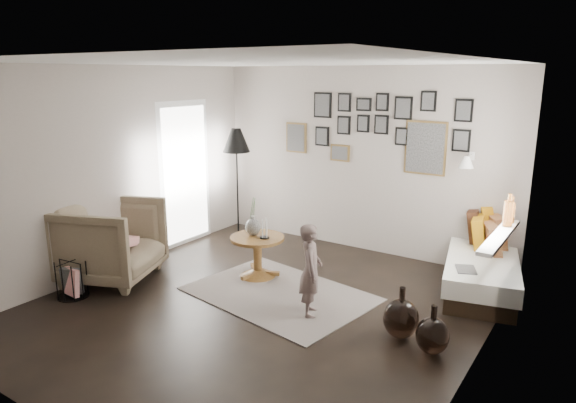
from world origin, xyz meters
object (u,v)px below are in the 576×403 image
Objects in this scene: floor_lamp at (236,145)px; demijohn_large at (401,318)px; magazine_basket at (72,279)px; armchair at (110,241)px; pedestal_table at (258,258)px; demijohn_small at (432,335)px; daybed at (484,264)px; vase at (253,224)px; child at (311,270)px.

demijohn_large is (3.18, -1.45, -1.28)m from floor_lamp.
magazine_basket is 3.69m from demijohn_large.
armchair is 2.56× the size of magazine_basket.
magazine_basket is at bearing -130.53° from pedestal_table.
armchair is at bearing -173.11° from demijohn_small.
daybed is at bearing 4.32° from floor_lamp.
magazine_basket is (0.05, -0.60, -0.28)m from armchair.
demijohn_large is at bearing -102.37° from armchair.
magazine_basket is (-1.33, -1.67, -0.47)m from vase.
pedestal_table is at bearing -14.04° from vase.
magazine_basket is at bearing -164.43° from demijohn_small.
armchair reaches higher than magazine_basket.
pedestal_table is 1.30× the size of demijohn_large.
demijohn_small reaches higher than magazine_basket.
vase reaches higher than armchair.
vase reaches higher than child.
pedestal_table is 0.35× the size of daybed.
pedestal_table is 2.18m from magazine_basket.
pedestal_table is 0.44m from vase.
daybed is 2.24m from child.
child is at bearing 177.80° from demijohn_small.
armchair is 0.67m from magazine_basket.
armchair reaches higher than daybed.
vase is at bearing 167.33° from demijohn_large.
daybed is 1.76m from demijohn_large.
magazine_basket is 3.99m from demijohn_small.
floor_lamp reaches higher than demijohn_large.
demijohn_small is (0.35, -0.12, -0.02)m from demijohn_large.
demijohn_small is at bearing 15.57° from magazine_basket.
armchair is at bearing -170.53° from demijohn_large.
armchair is 3.60m from demijohn_large.
vase reaches higher than demijohn_small.
child reaches higher than armchair.
vase reaches higher than daybed.
child is at bearing -34.58° from floor_lamp.
demijohn_large is at bearing -12.62° from pedestal_table.
daybed is at bearing 89.63° from demijohn_small.
vase is at bearing -73.98° from armchair.
armchair reaches higher than demijohn_large.
armchair is 2.61m from child.
pedestal_table is at bearing 49.47° from magazine_basket.
pedestal_table is 0.39× the size of floor_lamp.
daybed is 4.11× the size of demijohn_small.
pedestal_table reaches higher than demijohn_large.
armchair is at bearing -99.95° from floor_lamp.
magazine_basket is 0.90× the size of demijohn_small.
daybed is 1.79× the size of armchair.
pedestal_table is at bearing 34.03° from child.
armchair is (-1.46, -1.05, 0.25)m from pedestal_table.
child is at bearing -25.20° from vase.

